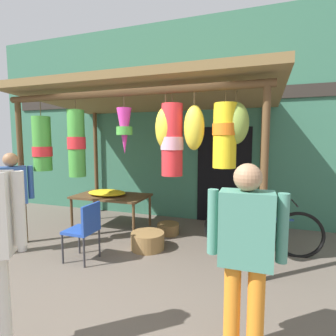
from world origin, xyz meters
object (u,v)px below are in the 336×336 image
(wicker_basket_spare, at_px, (168,229))
(vendor_in_orange, at_px, (246,247))
(flower_heap_on_table, at_px, (107,193))
(shopper_by_bananas, at_px, (13,195))
(parked_bicycle, at_px, (261,231))
(folding_chair, at_px, (85,227))
(wicker_basket_by_table, at_px, (148,241))
(display_table, at_px, (111,198))

(wicker_basket_spare, distance_m, vendor_in_orange, 2.99)
(flower_heap_on_table, relative_size, shopper_by_bananas, 0.50)
(vendor_in_orange, relative_size, shopper_by_bananas, 1.01)
(parked_bicycle, height_order, shopper_by_bananas, shopper_by_bananas)
(flower_heap_on_table, distance_m, wicker_basket_spare, 1.38)
(folding_chair, relative_size, wicker_basket_by_table, 1.58)
(wicker_basket_spare, bearing_deg, folding_chair, -117.40)
(shopper_by_bananas, bearing_deg, wicker_basket_spare, 37.95)
(shopper_by_bananas, bearing_deg, vendor_in_orange, -15.08)
(display_table, bearing_deg, wicker_basket_by_table, -33.87)
(vendor_in_orange, bearing_deg, wicker_basket_spare, 120.87)
(vendor_in_orange, bearing_deg, flower_heap_on_table, 138.51)
(wicker_basket_by_table, height_order, vendor_in_orange, vendor_in_orange)
(wicker_basket_by_table, height_order, shopper_by_bananas, shopper_by_bananas)
(wicker_basket_by_table, relative_size, parked_bicycle, 0.30)
(wicker_basket_by_table, bearing_deg, shopper_by_bananas, -157.56)
(display_table, distance_m, vendor_in_orange, 3.62)
(wicker_basket_spare, distance_m, shopper_by_bananas, 2.63)
(wicker_basket_by_table, height_order, wicker_basket_spare, wicker_basket_by_table)
(wicker_basket_spare, bearing_deg, vendor_in_orange, -59.13)
(wicker_basket_spare, height_order, shopper_by_bananas, shopper_by_bananas)
(vendor_in_orange, height_order, shopper_by_bananas, vendor_in_orange)
(display_table, xyz_separation_m, flower_heap_on_table, (-0.06, -0.04, 0.11))
(vendor_in_orange, bearing_deg, shopper_by_bananas, 164.92)
(wicker_basket_spare, xyz_separation_m, shopper_by_bananas, (-1.98, -1.54, 0.81))
(parked_bicycle, bearing_deg, shopper_by_bananas, -161.58)
(folding_chair, distance_m, wicker_basket_spare, 1.68)
(vendor_in_orange, bearing_deg, display_table, 137.37)
(vendor_in_orange, bearing_deg, wicker_basket_by_table, 132.43)
(folding_chair, height_order, wicker_basket_by_table, folding_chair)
(flower_heap_on_table, distance_m, parked_bicycle, 2.89)
(parked_bicycle, bearing_deg, vendor_in_orange, -93.88)
(parked_bicycle, bearing_deg, folding_chair, -155.06)
(wicker_basket_by_table, xyz_separation_m, shopper_by_bananas, (-1.89, -0.78, 0.77))
(wicker_basket_by_table, xyz_separation_m, parked_bicycle, (1.71, 0.42, 0.22))
(shopper_by_bananas, bearing_deg, flower_heap_on_table, 63.14)
(folding_chair, relative_size, shopper_by_bananas, 0.54)
(wicker_basket_by_table, relative_size, wicker_basket_spare, 1.31)
(wicker_basket_by_table, xyz_separation_m, wicker_basket_spare, (0.09, 0.76, -0.04))
(wicker_basket_spare, xyz_separation_m, vendor_in_orange, (1.48, -2.47, 0.81))
(flower_heap_on_table, distance_m, folding_chair, 1.47)
(folding_chair, xyz_separation_m, wicker_basket_by_table, (0.66, 0.68, -0.37))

